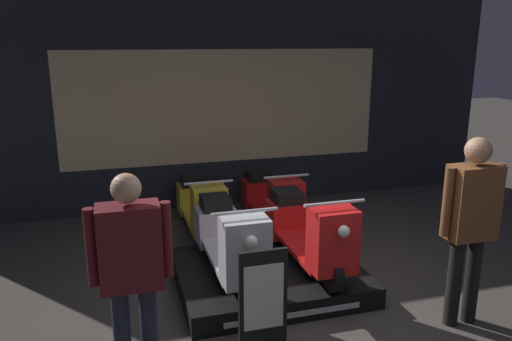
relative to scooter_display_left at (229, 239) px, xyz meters
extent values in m
plane|color=#423D38|center=(0.62, -0.92, -0.58)|extent=(30.00, 30.00, 0.00)
cube|color=#23282D|center=(0.62, 2.85, 1.02)|extent=(8.89, 0.08, 3.20)
cube|color=beige|center=(0.62, 2.81, 0.97)|extent=(4.89, 0.01, 1.70)
cube|color=black|center=(0.42, 0.01, -0.47)|extent=(1.89, 1.57, 0.22)
cube|color=silver|center=(0.42, -0.78, -0.49)|extent=(1.32, 0.01, 0.05)
cylinder|color=black|center=(0.00, -0.66, -0.19)|extent=(0.09, 0.36, 0.36)
cylinder|color=black|center=(0.00, 0.67, -0.19)|extent=(0.09, 0.36, 0.36)
cube|color=#BCBCC1|center=(0.00, 0.01, -0.19)|extent=(0.40, 1.23, 0.05)
cube|color=#BCBCC1|center=(0.00, -0.63, 0.14)|extent=(0.42, 0.32, 0.62)
cube|color=#BCBCC1|center=(0.00, 0.65, -0.09)|extent=(0.44, 0.38, 0.41)
cube|color=black|center=(0.00, 0.64, 0.18)|extent=(0.32, 0.34, 0.14)
cylinder|color=silver|center=(0.00, -0.64, 0.51)|extent=(0.59, 0.03, 0.03)
sphere|color=white|center=(0.00, -0.85, 0.31)|extent=(0.11, 0.11, 0.11)
cylinder|color=black|center=(0.85, -0.66, -0.19)|extent=(0.09, 0.36, 0.36)
cylinder|color=black|center=(0.85, 0.67, -0.19)|extent=(0.09, 0.36, 0.36)
cube|color=red|center=(0.85, 0.01, -0.19)|extent=(0.40, 1.23, 0.05)
cube|color=red|center=(0.85, -0.63, 0.14)|extent=(0.42, 0.32, 0.62)
cube|color=red|center=(0.85, 0.65, -0.09)|extent=(0.44, 0.38, 0.41)
cube|color=black|center=(0.85, 0.64, 0.18)|extent=(0.32, 0.34, 0.14)
cylinder|color=silver|center=(0.85, -0.64, 0.51)|extent=(0.59, 0.03, 0.03)
sphere|color=white|center=(0.85, -0.85, 0.31)|extent=(0.11, 0.11, 0.11)
cylinder|color=black|center=(0.01, 1.08, -0.40)|extent=(0.09, 0.36, 0.36)
cylinder|color=black|center=(0.01, 2.41, -0.40)|extent=(0.09, 0.36, 0.36)
cube|color=yellow|center=(0.01, 1.75, -0.41)|extent=(0.40, 1.23, 0.05)
cube|color=yellow|center=(0.01, 1.11, -0.08)|extent=(0.42, 0.32, 0.62)
cube|color=yellow|center=(0.01, 2.39, -0.31)|extent=(0.44, 0.38, 0.41)
cube|color=black|center=(0.01, 2.38, -0.03)|extent=(0.32, 0.34, 0.14)
cylinder|color=silver|center=(0.01, 1.10, 0.29)|extent=(0.59, 0.03, 0.03)
sphere|color=white|center=(0.01, 0.89, 0.09)|extent=(0.11, 0.11, 0.11)
cylinder|color=black|center=(1.01, 1.08, -0.40)|extent=(0.09, 0.36, 0.36)
cylinder|color=black|center=(1.01, 2.41, -0.40)|extent=(0.09, 0.36, 0.36)
cube|color=red|center=(1.01, 1.75, -0.41)|extent=(0.40, 1.23, 0.05)
cube|color=red|center=(1.01, 1.11, -0.08)|extent=(0.42, 0.32, 0.62)
cube|color=red|center=(1.01, 2.39, -0.31)|extent=(0.44, 0.38, 0.41)
cube|color=black|center=(1.01, 2.38, -0.03)|extent=(0.32, 0.34, 0.14)
cylinder|color=silver|center=(1.01, 1.10, 0.29)|extent=(0.59, 0.03, 0.03)
sphere|color=white|center=(1.01, 0.89, 0.09)|extent=(0.11, 0.11, 0.11)
cylinder|color=#232838|center=(-1.09, -1.16, -0.19)|extent=(0.13, 0.13, 0.79)
cylinder|color=#232838|center=(-0.89, -1.16, -0.19)|extent=(0.13, 0.13, 0.79)
cube|color=#5B191E|center=(-0.99, -1.16, 0.52)|extent=(0.44, 0.25, 0.63)
cylinder|color=#5B191E|center=(-1.25, -1.16, 0.54)|extent=(0.08, 0.08, 0.58)
cylinder|color=#5B191E|center=(-0.73, -1.16, 0.54)|extent=(0.08, 0.08, 0.58)
sphere|color=tan|center=(-0.99, -1.16, 0.96)|extent=(0.21, 0.21, 0.21)
cylinder|color=black|center=(1.81, -1.16, -0.17)|extent=(0.13, 0.13, 0.84)
cylinder|color=black|center=(2.01, -1.16, -0.17)|extent=(0.13, 0.13, 0.84)
cube|color=brown|center=(1.91, -1.16, 0.58)|extent=(0.43, 0.24, 0.66)
cylinder|color=brown|center=(1.66, -1.16, 0.61)|extent=(0.08, 0.08, 0.61)
cylinder|color=brown|center=(2.17, -1.16, 0.61)|extent=(0.08, 0.08, 0.61)
sphere|color=#A87A5B|center=(1.91, -1.16, 1.05)|extent=(0.23, 0.23, 0.23)
cube|color=black|center=(0.02, -1.13, -0.12)|extent=(0.40, 0.04, 0.94)
cube|color=white|center=(0.02, -1.15, -0.04)|extent=(0.33, 0.01, 0.56)
camera|label=1|loc=(-1.05, -4.59, 1.96)|focal=35.00mm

